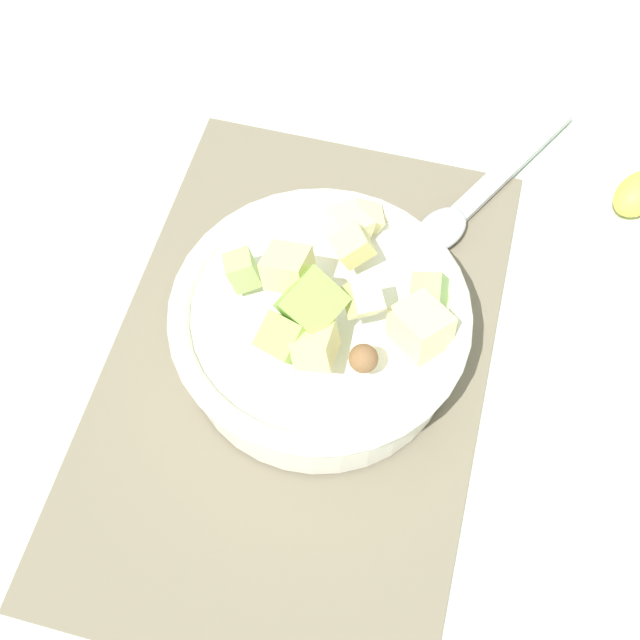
% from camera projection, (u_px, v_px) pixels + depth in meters
% --- Properties ---
extents(ground_plane, '(2.40, 2.40, 0.00)m').
position_uv_depth(ground_plane, '(296.00, 368.00, 0.68)').
color(ground_plane, silver).
extents(placemat, '(0.47, 0.30, 0.01)m').
position_uv_depth(placemat, '(296.00, 367.00, 0.67)').
color(placemat, '#756B56').
rests_on(placemat, ground_plane).
extents(salad_bowl, '(0.23, 0.23, 0.13)m').
position_uv_depth(salad_bowl, '(321.00, 325.00, 0.64)').
color(salad_bowl, white).
rests_on(salad_bowl, placemat).
extents(serving_spoon, '(0.20, 0.13, 0.01)m').
position_uv_depth(serving_spoon, '(472.00, 201.00, 0.74)').
color(serving_spoon, '#B7B7BC').
rests_on(serving_spoon, placemat).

